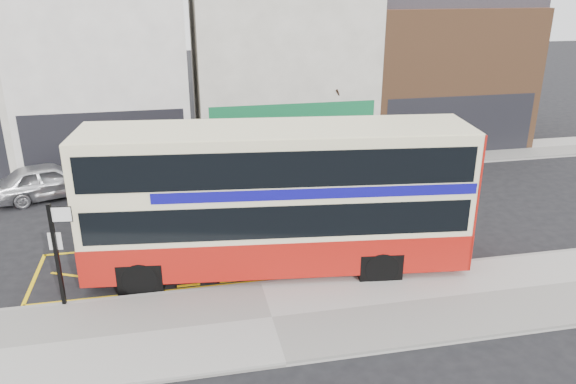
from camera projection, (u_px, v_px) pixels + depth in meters
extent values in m
plane|color=black|center=(259.00, 281.00, 17.77)|extent=(120.00, 120.00, 0.00)
cube|color=#A2A09A|center=(272.00, 319.00, 15.64)|extent=(40.00, 4.00, 0.15)
cube|color=gray|center=(261.00, 284.00, 17.40)|extent=(40.00, 0.15, 0.15)
cube|color=#A2A09A|center=(225.00, 169.00, 27.79)|extent=(50.00, 3.00, 0.15)
cube|color=white|center=(106.00, 70.00, 28.80)|extent=(8.00, 8.00, 9.00)
cube|color=black|center=(106.00, 146.00, 26.21)|extent=(7.36, 0.06, 3.20)
cube|color=black|center=(106.00, 150.00, 26.31)|extent=(5.60, 0.04, 2.00)
cube|color=silver|center=(278.00, 69.00, 30.60)|extent=(9.00, 8.00, 8.50)
cube|color=#126538|center=(294.00, 135.00, 27.92)|extent=(8.28, 0.06, 3.20)
cube|color=black|center=(293.00, 139.00, 28.01)|extent=(6.30, 0.04, 2.00)
cube|color=brown|center=(431.00, 73.00, 32.48)|extent=(9.00, 8.00, 7.50)
cube|color=black|center=(460.00, 126.00, 29.62)|extent=(8.28, 0.06, 3.20)
cube|color=black|center=(459.00, 130.00, 29.71)|extent=(6.30, 0.04, 2.00)
cube|color=#F5EBBA|center=(277.00, 196.00, 17.58)|extent=(12.13, 4.04, 4.38)
cube|color=#A6140D|center=(277.00, 242.00, 18.16)|extent=(12.17, 4.09, 1.19)
cube|color=#A6140D|center=(460.00, 190.00, 18.08)|extent=(0.37, 2.73, 4.38)
cube|color=black|center=(277.00, 205.00, 17.69)|extent=(11.66, 4.05, 1.03)
cube|color=black|center=(277.00, 156.00, 17.11)|extent=(11.66, 4.05, 1.08)
cube|color=#100C89|center=(311.00, 178.00, 17.47)|extent=(9.77, 3.82, 0.32)
cube|color=black|center=(86.00, 219.00, 17.29)|extent=(0.34, 2.48, 1.73)
cube|color=black|center=(77.00, 161.00, 16.61)|extent=(0.34, 2.48, 1.08)
cube|color=black|center=(81.00, 188.00, 16.92)|extent=(0.27, 1.89, 0.38)
cube|color=#F5EBBA|center=(276.00, 130.00, 16.81)|extent=(12.12, 3.93, 0.13)
cylinder|color=black|center=(140.00, 278.00, 16.82)|extent=(1.11, 0.42, 1.08)
cylinder|color=black|center=(151.00, 242.00, 19.11)|extent=(1.11, 0.42, 1.08)
cylinder|color=black|center=(381.00, 268.00, 17.43)|extent=(1.11, 0.42, 1.08)
cylinder|color=black|center=(364.00, 234.00, 19.72)|extent=(1.11, 0.42, 1.08)
cube|color=black|center=(57.00, 255.00, 15.69)|extent=(0.12, 0.12, 3.11)
cube|color=white|center=(62.00, 214.00, 15.27)|extent=(0.56, 0.11, 0.46)
cube|color=white|center=(55.00, 241.00, 15.60)|extent=(0.36, 0.07, 0.52)
imported|color=silver|center=(49.00, 180.00, 24.21)|extent=(4.87, 3.21, 1.54)
imported|color=#36373D|center=(146.00, 173.00, 25.32)|extent=(4.44, 2.51, 1.39)
imported|color=white|center=(429.00, 156.00, 27.74)|extent=(5.12, 2.72, 1.41)
cylinder|color=black|center=(334.00, 142.00, 29.29)|extent=(0.24, 0.24, 1.79)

